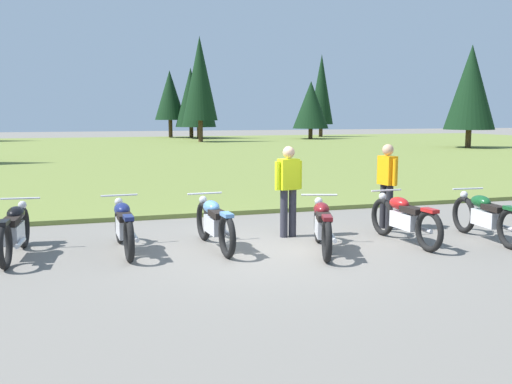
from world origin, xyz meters
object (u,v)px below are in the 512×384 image
Objects in this scene: motorcycle_sky_blue at (214,223)px; motorcycle_british_green at (486,216)px; motorcycle_black at (15,230)px; rider_checking_bike at (387,181)px; motorcycle_maroon at (322,225)px; motorcycle_navy at (124,226)px; rider_in_hivis_vest at (288,186)px; motorcycle_red at (404,218)px.

motorcycle_british_green is at bearing -10.15° from motorcycle_sky_blue.
rider_checking_bike is (6.76, 0.30, 0.51)m from motorcycle_black.
motorcycle_navy is at bearing 162.87° from motorcycle_maroon.
motorcycle_british_green is 3.56m from rider_in_hivis_vest.
motorcycle_navy is 1.00× the size of motorcycle_sky_blue.
rider_checking_bike reaches higher than motorcycle_navy.
motorcycle_british_green is at bearing -8.42° from motorcycle_black.
motorcycle_navy is 6.33m from motorcycle_british_green.
motorcycle_maroon is 1.21× the size of rider_in_hivis_vest.
motorcycle_red and motorcycle_british_green have the same top height.
rider_checking_bike is at bearing 34.75° from motorcycle_maroon.
motorcycle_maroon is 0.96× the size of motorcycle_red.
motorcycle_sky_blue is 3.32m from motorcycle_red.
motorcycle_sky_blue is at bearing 155.19° from motorcycle_maroon.
motorcycle_british_green is 1.94m from rider_checking_bike.
rider_checking_bike is (5.09, 0.42, 0.51)m from motorcycle_navy.
rider_checking_bike is (1.98, 1.37, 0.51)m from motorcycle_maroon.
motorcycle_maroon is (1.64, -0.76, 0.00)m from motorcycle_sky_blue.
motorcycle_sky_blue is 1.26× the size of rider_in_hivis_vest.
motorcycle_black is 1.00× the size of motorcycle_red.
motorcycle_black and motorcycle_maroon have the same top height.
motorcycle_sky_blue is at bearing -161.73° from rider_in_hivis_vest.
rider_in_hivis_vest is (-0.12, 1.26, 0.51)m from motorcycle_maroon.
motorcycle_navy is at bearing -3.98° from motorcycle_black.
motorcycle_black and motorcycle_navy have the same top height.
rider_checking_bike reaches higher than motorcycle_british_green.
motorcycle_sky_blue is 4.85m from motorcycle_british_green.
motorcycle_maroon is at bearing -84.42° from rider_in_hivis_vest.
rider_in_hivis_vest is (-2.10, -0.12, 0.00)m from rider_checking_bike.
motorcycle_red is 1.37m from rider_checking_bike.
motorcycle_sky_blue is 1.00× the size of motorcycle_red.
motorcycle_red is at bearing -10.50° from motorcycle_sky_blue.
rider_checking_bike reaches higher than motorcycle_black.
motorcycle_sky_blue and motorcycle_british_green have the same top height.
rider_in_hivis_vest reaches higher than motorcycle_black.
motorcycle_black is 4.90m from motorcycle_maroon.
rider_in_hivis_vest reaches higher than motorcycle_red.
motorcycle_black is 1.26× the size of rider_checking_bike.
rider_checking_bike is 1.00× the size of rider_in_hivis_vest.
rider_checking_bike is at bearing 73.85° from motorcycle_red.
motorcycle_british_green is (6.24, -1.06, 0.00)m from motorcycle_navy.
rider_checking_bike is at bearing 3.17° from rider_in_hivis_vest.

